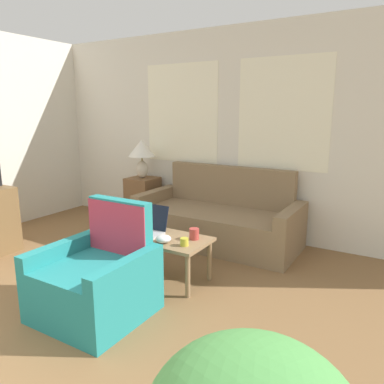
# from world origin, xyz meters

# --- Properties ---
(wall_back) EXTENTS (6.60, 0.06, 2.60)m
(wall_back) POSITION_xyz_m (-0.00, 3.99, 1.31)
(wall_back) COLOR silver
(wall_back) RESTS_ON ground_plane
(couch) EXTENTS (1.95, 0.86, 0.91)m
(couch) POSITION_xyz_m (0.02, 3.55, 0.27)
(couch) COLOR #846B4C
(couch) RESTS_ON ground_plane
(armchair) EXTENTS (0.80, 0.77, 0.88)m
(armchair) POSITION_xyz_m (-0.06, 1.59, 0.27)
(armchair) COLOR teal
(armchair) RESTS_ON ground_plane
(side_table) EXTENTS (0.39, 0.39, 0.66)m
(side_table) POSITION_xyz_m (-1.27, 3.69, 0.33)
(side_table) COLOR brown
(side_table) RESTS_ON ground_plane
(table_lamp) EXTENTS (0.37, 0.37, 0.53)m
(table_lamp) POSITION_xyz_m (-1.27, 3.69, 1.03)
(table_lamp) COLOR beige
(table_lamp) RESTS_ON side_table
(coffee_table) EXTENTS (0.94, 0.50, 0.42)m
(coffee_table) POSITION_xyz_m (0.00, 2.35, 0.37)
(coffee_table) COLOR #8E704C
(coffee_table) RESTS_ON ground_plane
(laptop) EXTENTS (0.29, 0.32, 0.26)m
(laptop) POSITION_xyz_m (-0.15, 2.37, 0.48)
(laptop) COLOR #B7B7BC
(laptop) RESTS_ON coffee_table
(cup_navy) EXTENTS (0.09, 0.09, 0.10)m
(cup_navy) POSITION_xyz_m (0.31, 2.45, 0.47)
(cup_navy) COLOR #B23D38
(cup_navy) RESTS_ON coffee_table
(cup_yellow) EXTENTS (0.07, 0.07, 0.07)m
(cup_yellow) POSITION_xyz_m (0.32, 2.26, 0.46)
(cup_yellow) COLOR gold
(cup_yellow) RESTS_ON coffee_table
(snack_bowl) EXTENTS (0.14, 0.14, 0.07)m
(snack_bowl) POSITION_xyz_m (0.12, 2.23, 0.46)
(snack_bowl) COLOR white
(snack_bowl) RESTS_ON coffee_table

